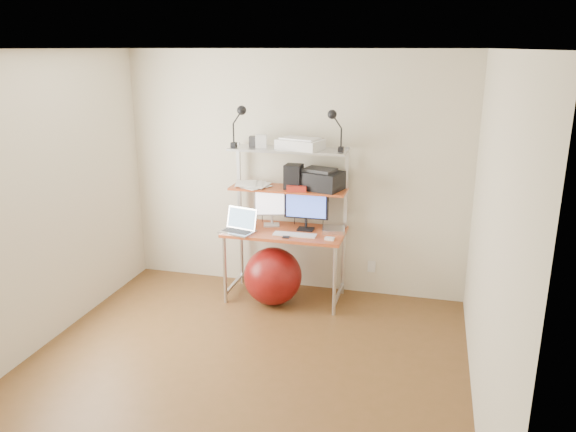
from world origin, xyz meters
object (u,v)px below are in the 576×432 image
at_px(monitor_silver, 272,205).
at_px(exercise_ball, 273,276).
at_px(monitor_black, 306,208).
at_px(printer, 319,179).
at_px(laptop, 240,227).

height_order(monitor_silver, exercise_ball, monitor_silver).
height_order(monitor_silver, monitor_black, monitor_black).
bearing_deg(exercise_ball, monitor_black, 39.84).
distance_m(monitor_silver, monitor_black, 0.38).
height_order(monitor_silver, printer, printer).
height_order(laptop, exercise_ball, laptop).
xyz_separation_m(laptop, printer, (0.75, 0.30, 0.46)).
xyz_separation_m(laptop, exercise_ball, (0.35, -0.01, -0.50)).
bearing_deg(monitor_silver, monitor_black, -24.49).
bearing_deg(laptop, monitor_black, 34.24).
relative_size(monitor_silver, printer, 0.79).
distance_m(monitor_black, exercise_ball, 0.77).
bearing_deg(monitor_black, exercise_ball, -140.75).
bearing_deg(exercise_ball, monitor_silver, 106.92).
xyz_separation_m(printer, exercise_ball, (-0.40, -0.31, -0.96)).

